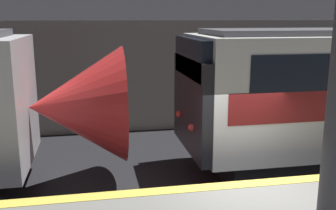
# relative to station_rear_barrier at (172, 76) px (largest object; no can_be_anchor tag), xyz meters

# --- Properties ---
(station_rear_barrier) EXTENTS (50.00, 0.15, 4.01)m
(station_rear_barrier) POSITION_rel_station_rear_barrier_xyz_m (0.00, 0.00, 0.00)
(station_rear_barrier) COLOR #9E998E
(station_rear_barrier) RESTS_ON ground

